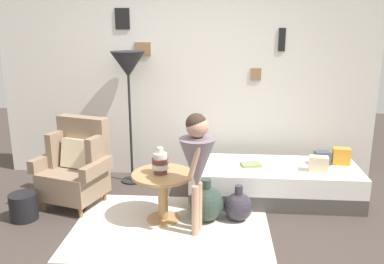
{
  "coord_description": "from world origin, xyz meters",
  "views": [
    {
      "loc": [
        0.45,
        -3.23,
        1.98
      ],
      "look_at": [
        0.15,
        0.95,
        0.85
      ],
      "focal_mm": 37.97,
      "sensor_mm": 36.0,
      "label": 1
    }
  ],
  "objects_px": {
    "side_table": "(163,186)",
    "person_child": "(197,158)",
    "demijohn_near": "(206,203)",
    "demijohn_far": "(238,206)",
    "daybed": "(273,182)",
    "floor_lamp": "(128,69)",
    "magazine_basket": "(24,207)",
    "book_on_daybed": "(251,165)",
    "armchair": "(76,166)",
    "vase_striped": "(160,163)"
  },
  "relations": [
    {
      "from": "demijohn_near",
      "to": "armchair",
      "type": "bearing_deg",
      "value": 167.72
    },
    {
      "from": "demijohn_far",
      "to": "magazine_basket",
      "type": "distance_m",
      "value": 2.22
    },
    {
      "from": "demijohn_far",
      "to": "magazine_basket",
      "type": "height_order",
      "value": "demijohn_far"
    },
    {
      "from": "vase_striped",
      "to": "demijohn_far",
      "type": "xyz_separation_m",
      "value": [
        0.79,
        0.05,
        -0.48
      ]
    },
    {
      "from": "armchair",
      "to": "demijohn_far",
      "type": "distance_m",
      "value": 1.83
    },
    {
      "from": "demijohn_near",
      "to": "demijohn_far",
      "type": "relative_size",
      "value": 1.19
    },
    {
      "from": "person_child",
      "to": "book_on_daybed",
      "type": "xyz_separation_m",
      "value": [
        0.57,
        0.85,
        -0.35
      ]
    },
    {
      "from": "side_table",
      "to": "demijohn_near",
      "type": "height_order",
      "value": "side_table"
    },
    {
      "from": "floor_lamp",
      "to": "demijohn_far",
      "type": "xyz_separation_m",
      "value": [
        1.32,
        -0.98,
        -1.29
      ]
    },
    {
      "from": "daybed",
      "to": "person_child",
      "type": "xyz_separation_m",
      "value": [
        -0.83,
        -0.87,
        0.57
      ]
    },
    {
      "from": "person_child",
      "to": "demijohn_far",
      "type": "height_order",
      "value": "person_child"
    },
    {
      "from": "book_on_daybed",
      "to": "magazine_basket",
      "type": "xyz_separation_m",
      "value": [
        -2.38,
        -0.69,
        -0.28
      ]
    },
    {
      "from": "armchair",
      "to": "magazine_basket",
      "type": "relative_size",
      "value": 3.46
    },
    {
      "from": "side_table",
      "to": "vase_striped",
      "type": "height_order",
      "value": "vase_striped"
    },
    {
      "from": "person_child",
      "to": "magazine_basket",
      "type": "height_order",
      "value": "person_child"
    },
    {
      "from": "side_table",
      "to": "demijohn_far",
      "type": "height_order",
      "value": "side_table"
    },
    {
      "from": "armchair",
      "to": "book_on_daybed",
      "type": "distance_m",
      "value": 1.96
    },
    {
      "from": "armchair",
      "to": "book_on_daybed",
      "type": "relative_size",
      "value": 4.41
    },
    {
      "from": "demijohn_far",
      "to": "floor_lamp",
      "type": "bearing_deg",
      "value": 143.35
    },
    {
      "from": "armchair",
      "to": "vase_striped",
      "type": "bearing_deg",
      "value": -19.05
    },
    {
      "from": "person_child",
      "to": "book_on_daybed",
      "type": "height_order",
      "value": "person_child"
    },
    {
      "from": "demijohn_far",
      "to": "side_table",
      "type": "bearing_deg",
      "value": -176.04
    },
    {
      "from": "armchair",
      "to": "person_child",
      "type": "xyz_separation_m",
      "value": [
        1.38,
        -0.59,
        0.33
      ]
    },
    {
      "from": "side_table",
      "to": "demijohn_far",
      "type": "xyz_separation_m",
      "value": [
        0.77,
        0.05,
        -0.22
      ]
    },
    {
      "from": "book_on_daybed",
      "to": "demijohn_near",
      "type": "relative_size",
      "value": 0.49
    },
    {
      "from": "vase_striped",
      "to": "demijohn_near",
      "type": "height_order",
      "value": "vase_striped"
    },
    {
      "from": "daybed",
      "to": "side_table",
      "type": "height_order",
      "value": "side_table"
    },
    {
      "from": "daybed",
      "to": "person_child",
      "type": "bearing_deg",
      "value": -133.76
    },
    {
      "from": "armchair",
      "to": "demijohn_far",
      "type": "relative_size",
      "value": 2.56
    },
    {
      "from": "floor_lamp",
      "to": "person_child",
      "type": "distance_m",
      "value": 1.71
    },
    {
      "from": "daybed",
      "to": "book_on_daybed",
      "type": "height_order",
      "value": "book_on_daybed"
    },
    {
      "from": "vase_striped",
      "to": "magazine_basket",
      "type": "distance_m",
      "value": 1.51
    },
    {
      "from": "demijohn_far",
      "to": "demijohn_near",
      "type": "bearing_deg",
      "value": -175.17
    },
    {
      "from": "armchair",
      "to": "vase_striped",
      "type": "distance_m",
      "value": 1.07
    },
    {
      "from": "vase_striped",
      "to": "side_table",
      "type": "bearing_deg",
      "value": 2.45
    },
    {
      "from": "side_table",
      "to": "person_child",
      "type": "xyz_separation_m",
      "value": [
        0.36,
        -0.25,
        0.39
      ]
    },
    {
      "from": "side_table",
      "to": "floor_lamp",
      "type": "relative_size",
      "value": 0.38
    },
    {
      "from": "daybed",
      "to": "demijohn_far",
      "type": "xyz_separation_m",
      "value": [
        -0.42,
        -0.57,
        -0.05
      ]
    },
    {
      "from": "vase_striped",
      "to": "person_child",
      "type": "bearing_deg",
      "value": -32.85
    },
    {
      "from": "armchair",
      "to": "demijohn_near",
      "type": "xyz_separation_m",
      "value": [
        1.45,
        -0.32,
        -0.25
      ]
    },
    {
      "from": "book_on_daybed",
      "to": "magazine_basket",
      "type": "relative_size",
      "value": 0.79
    },
    {
      "from": "magazine_basket",
      "to": "book_on_daybed",
      "type": "bearing_deg",
      "value": 16.23
    },
    {
      "from": "floor_lamp",
      "to": "demijohn_far",
      "type": "bearing_deg",
      "value": -36.65
    },
    {
      "from": "side_table",
      "to": "daybed",
      "type": "bearing_deg",
      "value": 27.47
    },
    {
      "from": "magazine_basket",
      "to": "demijohn_far",
      "type": "bearing_deg",
      "value": 3.6
    },
    {
      "from": "daybed",
      "to": "book_on_daybed",
      "type": "relative_size",
      "value": 8.68
    },
    {
      "from": "daybed",
      "to": "demijohn_far",
      "type": "relative_size",
      "value": 5.03
    },
    {
      "from": "demijohn_far",
      "to": "magazine_basket",
      "type": "relative_size",
      "value": 1.36
    },
    {
      "from": "daybed",
      "to": "demijohn_near",
      "type": "relative_size",
      "value": 4.24
    },
    {
      "from": "person_child",
      "to": "book_on_daybed",
      "type": "distance_m",
      "value": 1.09
    }
  ]
}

